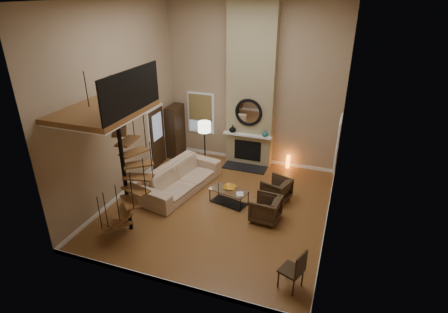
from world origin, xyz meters
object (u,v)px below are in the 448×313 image
(hutch, at_px, (176,131))
(armchair_near, at_px, (278,190))
(side_chair, at_px, (295,269))
(sofa, at_px, (181,178))
(coffee_table, at_px, (229,195))
(floor_lamp, at_px, (204,131))
(armchair_far, at_px, (268,209))
(accent_lamp, at_px, (288,162))

(hutch, distance_m, armchair_near, 4.75)
(side_chair, bearing_deg, armchair_near, 107.31)
(sofa, distance_m, coffee_table, 1.69)
(sofa, xyz_separation_m, floor_lamp, (0.16, 1.56, 1.02))
(armchair_far, bearing_deg, armchair_near, -178.03)
(hutch, xyz_separation_m, armchair_far, (4.23, -3.05, -0.60))
(accent_lamp, distance_m, side_chair, 5.66)
(coffee_table, relative_size, side_chair, 1.26)
(hutch, relative_size, armchair_far, 2.51)
(armchair_far, xyz_separation_m, accent_lamp, (-0.07, 3.32, -0.10))
(sofa, relative_size, coffee_table, 2.41)
(hutch, bearing_deg, coffee_table, -41.08)
(sofa, xyz_separation_m, armchair_near, (2.98, 0.35, -0.04))
(floor_lamp, height_order, side_chair, floor_lamp)
(armchair_near, bearing_deg, sofa, -65.17)
(hutch, xyz_separation_m, coffee_table, (2.97, -2.59, -0.67))
(accent_lamp, bearing_deg, armchair_near, -86.90)
(floor_lamp, relative_size, accent_lamp, 3.85)
(hutch, xyz_separation_m, accent_lamp, (4.16, 0.26, -0.70))
(armchair_far, bearing_deg, hutch, -121.12)
(coffee_table, bearing_deg, side_chair, -48.82)
(coffee_table, height_order, side_chair, side_chair)
(accent_lamp, xyz_separation_m, side_chair, (1.15, -5.53, 0.28))
(armchair_far, distance_m, side_chair, 2.47)
(sofa, height_order, coffee_table, sofa)
(armchair_far, xyz_separation_m, side_chair, (1.08, -2.22, 0.17))
(hutch, height_order, side_chair, hutch)
(coffee_table, xyz_separation_m, floor_lamp, (-1.50, 1.84, 1.13))
(armchair_near, relative_size, armchair_far, 0.98)
(armchair_far, distance_m, accent_lamp, 3.32)
(hutch, bearing_deg, armchair_far, -35.80)
(armchair_near, height_order, side_chair, side_chair)
(hutch, xyz_separation_m, armchair_near, (4.28, -1.96, -0.60))
(armchair_far, height_order, floor_lamp, floor_lamp)
(accent_lamp, relative_size, side_chair, 0.48)
(sofa, height_order, armchair_near, sofa)
(coffee_table, bearing_deg, hutch, 138.92)
(sofa, bearing_deg, accent_lamp, -37.04)
(floor_lamp, bearing_deg, armchair_near, -23.31)
(armchair_near, distance_m, floor_lamp, 3.24)
(coffee_table, bearing_deg, accent_lamp, 67.30)
(sofa, distance_m, side_chair, 4.99)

